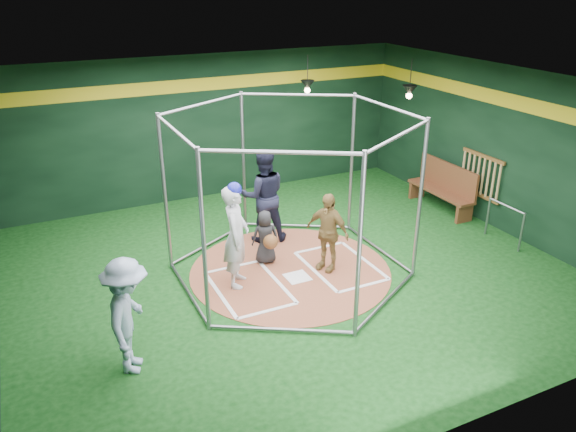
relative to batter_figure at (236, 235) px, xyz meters
name	(u,v)px	position (x,y,z in m)	size (l,w,h in m)	color
room_shell	(290,184)	(1.07, 0.02, 0.78)	(10.10, 9.10, 3.53)	#0C350E
clay_disc	(290,271)	(1.07, 0.02, -0.97)	(3.80, 3.80, 0.01)	#975137
home_plate	(297,277)	(1.07, -0.28, -0.96)	(0.43, 0.43, 0.01)	white
batter_box_left	(249,287)	(0.12, -0.23, -0.96)	(1.17, 1.77, 0.01)	white
batter_box_right	(340,265)	(2.02, -0.23, -0.96)	(1.17, 1.77, 0.01)	white
batting_cage	(290,198)	(1.07, 0.02, 0.52)	(4.05, 4.67, 3.00)	gray
bat_rack	(481,175)	(6.00, 0.42, 0.07)	(0.07, 1.25, 0.98)	brown
pendant_lamp_near	(307,85)	(3.27, 3.62, 1.76)	(0.34, 0.34, 0.90)	black
pendant_lamp_far	(409,91)	(5.07, 2.02, 1.76)	(0.34, 0.34, 0.90)	black
batter_figure	(236,235)	(0.00, 0.00, 0.00)	(0.72, 0.82, 1.95)	#BCBBC2
visitor_leopard	(327,232)	(1.73, -0.20, -0.20)	(0.90, 0.37, 1.53)	tan
catcher_figure	(266,237)	(0.79, 0.52, -0.43)	(0.59, 0.62, 1.06)	black
umpire	(263,195)	(1.17, 1.50, 0.03)	(0.96, 0.75, 1.99)	black
bystander_blue	(128,316)	(-2.18, -1.58, -0.11)	(1.12, 0.64, 1.74)	#9FB4D2
dugout_bench	(444,186)	(5.71, 1.23, -0.40)	(0.45, 1.93, 1.13)	brown
steel_railing	(505,218)	(5.62, -0.79, -0.41)	(0.05, 0.98, 0.85)	gray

